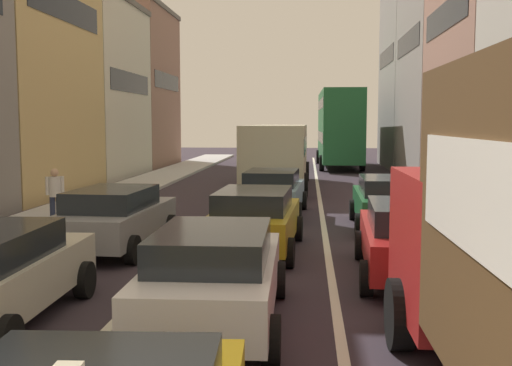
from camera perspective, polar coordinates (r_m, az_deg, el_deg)
The scene contains 12 objects.
sidewalk_left at distance 23.89m, azimuth -14.55°, elevation -1.61°, with size 2.60×64.00×0.14m, color #B7B7B7.
lane_stripe_left at distance 22.74m, azimuth -2.57°, elevation -1.96°, with size 0.16×60.00×0.01m, color silver.
lane_stripe_right at distance 22.56m, azimuth 6.04°, elevation -2.05°, with size 0.16×60.00×0.01m, color silver.
sedan_centre_lane_second at distance 9.18m, azimuth -3.93°, elevation -8.44°, with size 2.12×4.33×1.49m.
hatchback_centre_lane_third at distance 14.24m, azimuth -0.14°, elevation -3.35°, with size 2.23×4.38×1.49m.
sedan_left_lane_third at distance 14.89m, azimuth -13.06°, elevation -3.10°, with size 2.23×4.38×1.49m.
coupe_centre_lane_fourth at distance 19.85m, azimuth 1.55°, elevation -0.78°, with size 2.25×4.39×1.49m.
sedan_right_lane_behind_truck at distance 12.31m, azimuth 14.28°, elevation -4.97°, with size 2.22×4.38×1.49m.
wagon_right_lane_far at distance 17.81m, azimuth 12.31°, elevation -1.66°, with size 2.12×4.33×1.49m.
bus_mid_queue_primary at distance 27.96m, azimuth 2.07°, elevation 3.08°, with size 2.86×10.52×2.90m.
bus_far_queue_secondary at distance 41.31m, azimuth 7.78°, elevation 5.37°, with size 2.90×10.53×5.06m.
pedestrian_mid_sidewalk at distance 19.21m, azimuth -18.24°, elevation -0.84°, with size 0.48×0.34×1.66m.
Camera 1 is at (1.22, -2.35, 3.04)m, focal length 42.84 mm.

